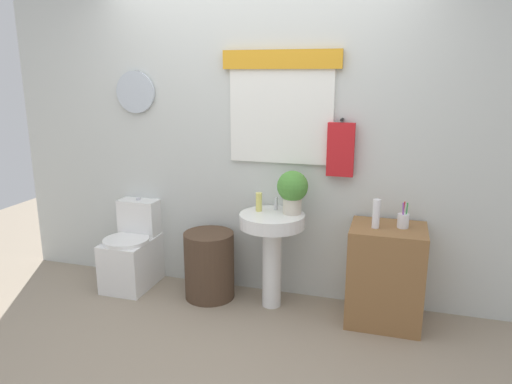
{
  "coord_description": "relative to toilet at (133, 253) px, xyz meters",
  "views": [
    {
      "loc": [
        1.06,
        -2.47,
        1.78
      ],
      "look_at": [
        0.08,
        0.8,
        0.93
      ],
      "focal_mm": 33.22,
      "sensor_mm": 36.0,
      "label": 1
    }
  ],
  "objects": [
    {
      "name": "toilet",
      "position": [
        0.0,
        0.0,
        0.0
      ],
      "size": [
        0.38,
        0.51,
        0.74
      ],
      "color": "white",
      "rests_on": "ground_plane"
    },
    {
      "name": "toothbrush_cup",
      "position": [
        2.19,
        -0.01,
        0.49
      ],
      "size": [
        0.08,
        0.08,
        0.19
      ],
      "color": "silver",
      "rests_on": "wooden_cabinet"
    },
    {
      "name": "back_wall",
      "position": [
        1.05,
        0.27,
        1.02
      ],
      "size": [
        4.4,
        0.18,
        2.6
      ],
      "color": "silver",
      "rests_on": "ground_plane"
    },
    {
      "name": "soap_bottle",
      "position": [
        1.12,
        0.02,
        0.54
      ],
      "size": [
        0.05,
        0.05,
        0.14
      ],
      "primitive_type": "cylinder",
      "color": "#DBD166",
      "rests_on": "pedestal_sink"
    },
    {
      "name": "ground_plane",
      "position": [
        1.05,
        -0.88,
        -0.29
      ],
      "size": [
        8.0,
        8.0,
        0.0
      ],
      "primitive_type": "plane",
      "color": "gray"
    },
    {
      "name": "laundry_hamper",
      "position": [
        0.72,
        -0.03,
        -0.01
      ],
      "size": [
        0.4,
        0.4,
        0.55
      ],
      "primitive_type": "cylinder",
      "color": "#4C3828",
      "rests_on": "ground_plane"
    },
    {
      "name": "potted_plant",
      "position": [
        1.38,
        0.03,
        0.65
      ],
      "size": [
        0.23,
        0.23,
        0.33
      ],
      "color": "beige",
      "rests_on": "pedestal_sink"
    },
    {
      "name": "lotion_bottle",
      "position": [
        2.0,
        -0.07,
        0.54
      ],
      "size": [
        0.05,
        0.05,
        0.21
      ],
      "primitive_type": "cylinder",
      "color": "white",
      "rests_on": "wooden_cabinet"
    },
    {
      "name": "faucet",
      "position": [
        1.24,
        0.09,
        0.51
      ],
      "size": [
        0.03,
        0.03,
        0.1
      ],
      "primitive_type": "cylinder",
      "color": "silver",
      "rests_on": "pedestal_sink"
    },
    {
      "name": "pedestal_sink",
      "position": [
        1.24,
        -0.03,
        0.28
      ],
      "size": [
        0.5,
        0.5,
        0.75
      ],
      "color": "white",
      "rests_on": "ground_plane"
    },
    {
      "name": "wooden_cabinet",
      "position": [
        2.1,
        -0.03,
        0.08
      ],
      "size": [
        0.53,
        0.44,
        0.73
      ],
      "primitive_type": "cube",
      "color": "olive",
      "rests_on": "ground_plane"
    }
  ]
}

